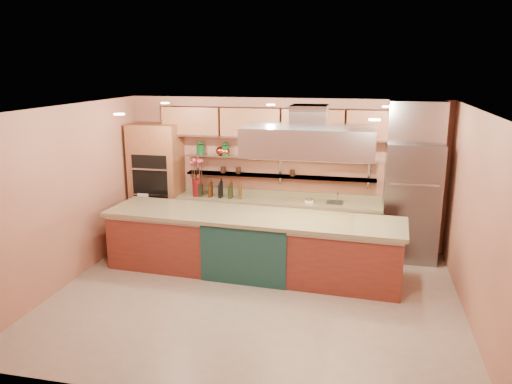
% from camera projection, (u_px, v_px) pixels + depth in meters
% --- Properties ---
extents(floor, '(6.00, 5.00, 0.02)m').
position_uv_depth(floor, '(254.00, 297.00, 7.50)').
color(floor, tan).
rests_on(floor, ground).
extents(ceiling, '(6.00, 5.00, 0.02)m').
position_uv_depth(ceiling, '(254.00, 109.00, 6.81)').
color(ceiling, black).
rests_on(ceiling, wall_back).
extents(wall_back, '(6.00, 0.04, 2.80)m').
position_uv_depth(wall_back, '(283.00, 172.00, 9.52)').
color(wall_back, '#B06C53').
rests_on(wall_back, floor).
extents(wall_front, '(6.00, 0.04, 2.80)m').
position_uv_depth(wall_front, '(197.00, 277.00, 4.79)').
color(wall_front, '#B06C53').
rests_on(wall_front, floor).
extents(wall_left, '(0.04, 5.00, 2.80)m').
position_uv_depth(wall_left, '(67.00, 196.00, 7.79)').
color(wall_left, '#B06C53').
rests_on(wall_left, floor).
extents(wall_right, '(0.04, 5.00, 2.80)m').
position_uv_depth(wall_right, '(478.00, 221.00, 6.53)').
color(wall_right, '#B06C53').
rests_on(wall_right, floor).
extents(oven_stack, '(0.95, 0.64, 2.30)m').
position_uv_depth(oven_stack, '(157.00, 182.00, 9.79)').
color(oven_stack, brown).
rests_on(oven_stack, floor).
extents(refrigerator, '(0.95, 0.72, 2.10)m').
position_uv_depth(refrigerator, '(411.00, 202.00, 8.77)').
color(refrigerator, slate).
rests_on(refrigerator, floor).
extents(back_counter, '(3.84, 0.64, 0.93)m').
position_uv_depth(back_counter, '(277.00, 223.00, 9.48)').
color(back_counter, tan).
rests_on(back_counter, floor).
extents(wall_shelf_lower, '(3.60, 0.26, 0.03)m').
position_uv_depth(wall_shelf_lower, '(279.00, 176.00, 9.42)').
color(wall_shelf_lower, '#B0B2B8').
rests_on(wall_shelf_lower, wall_back).
extents(wall_shelf_upper, '(3.60, 0.26, 0.03)m').
position_uv_depth(wall_shelf_upper, '(279.00, 158.00, 9.34)').
color(wall_shelf_upper, '#B0B2B8').
rests_on(wall_shelf_upper, wall_back).
extents(upper_cabinets, '(4.60, 0.36, 0.55)m').
position_uv_depth(upper_cabinets, '(282.00, 123.00, 9.12)').
color(upper_cabinets, brown).
rests_on(upper_cabinets, wall_back).
extents(range_hood, '(2.00, 1.00, 0.45)m').
position_uv_depth(range_hood, '(309.00, 141.00, 7.66)').
color(range_hood, '#B0B2B8').
rests_on(range_hood, ceiling).
extents(ceiling_downlights, '(4.00, 2.80, 0.02)m').
position_uv_depth(ceiling_downlights, '(257.00, 110.00, 7.01)').
color(ceiling_downlights, '#FFE5A5').
rests_on(ceiling_downlights, ceiling).
extents(island, '(4.87, 1.32, 1.01)m').
position_uv_depth(island, '(252.00, 244.00, 8.27)').
color(island, maroon).
rests_on(island, floor).
extents(flower_vase, '(0.23, 0.23, 0.33)m').
position_uv_depth(flower_vase, '(197.00, 188.00, 9.60)').
color(flower_vase, '#610E12').
rests_on(flower_vase, back_counter).
extents(oil_bottle_cluster, '(0.95, 0.58, 0.30)m').
position_uv_depth(oil_bottle_cluster, '(220.00, 190.00, 9.51)').
color(oil_bottle_cluster, black).
rests_on(oil_bottle_cluster, back_counter).
extents(kitchen_scale, '(0.19, 0.17, 0.09)m').
position_uv_depth(kitchen_scale, '(309.00, 200.00, 9.18)').
color(kitchen_scale, white).
rests_on(kitchen_scale, back_counter).
extents(bar_faucet, '(0.04, 0.04, 0.20)m').
position_uv_depth(bar_faucet, '(338.00, 197.00, 9.15)').
color(bar_faucet, white).
rests_on(bar_faucet, back_counter).
extents(copper_kettle, '(0.26, 0.26, 0.16)m').
position_uv_depth(copper_kettle, '(221.00, 151.00, 9.55)').
color(copper_kettle, '#C1452C').
rests_on(copper_kettle, wall_shelf_upper).
extents(green_canister, '(0.17, 0.17, 0.16)m').
position_uv_depth(green_canister, '(246.00, 152.00, 9.45)').
color(green_canister, '#0D401A').
rests_on(green_canister, wall_shelf_upper).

